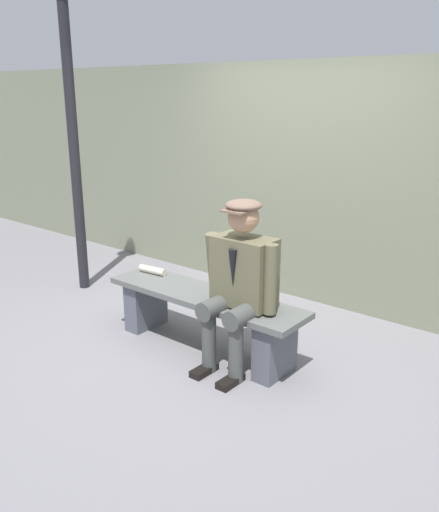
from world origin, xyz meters
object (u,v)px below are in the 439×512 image
at_px(bench, 204,313).
at_px(seated_man, 240,276).
at_px(lamp_post, 70,98).
at_px(rolled_magazine, 153,270).

relative_size(bench, seated_man, 1.37).
distance_m(bench, lamp_post, 2.61).
relative_size(rolled_magazine, lamp_post, 0.09).
relative_size(seated_man, rolled_magazine, 4.78).
distance_m(seated_man, lamp_post, 2.71).
relative_size(bench, rolled_magazine, 6.53).
distance_m(bench, rolled_magazine, 0.72).
height_order(seated_man, rolled_magazine, seated_man).
xyz_separation_m(bench, lamp_post, (1.98, -0.29, 1.67)).
bearing_deg(lamp_post, rolled_magazine, 171.21).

